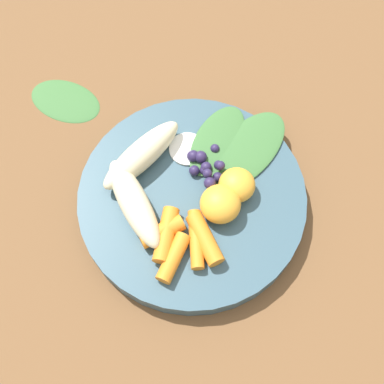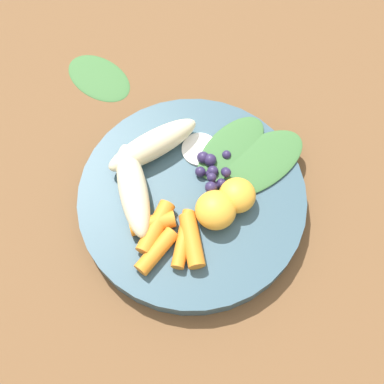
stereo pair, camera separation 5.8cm
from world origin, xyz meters
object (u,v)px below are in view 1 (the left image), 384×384
(bowl, at_px, (192,200))
(orange_segment_near, at_px, (237,185))
(kale_leaf_stray, at_px, (65,100))
(banana_peeled_right, at_px, (142,155))
(banana_peeled_left, at_px, (134,203))

(bowl, distance_m, orange_segment_near, 0.06)
(bowl, bearing_deg, kale_leaf_stray, 117.90)
(bowl, xyz_separation_m, banana_peeled_right, (-0.04, 0.06, 0.03))
(orange_segment_near, xyz_separation_m, kale_leaf_stray, (-0.15, 0.20, -0.04))
(bowl, distance_m, kale_leaf_stray, 0.22)
(orange_segment_near, bearing_deg, bowl, 166.39)
(banana_peeled_left, xyz_separation_m, kale_leaf_stray, (-0.04, 0.18, -0.04))
(banana_peeled_right, relative_size, kale_leaf_stray, 1.20)
(orange_segment_near, bearing_deg, kale_leaf_stray, 126.41)
(orange_segment_near, height_order, kale_leaf_stray, orange_segment_near)
(banana_peeled_right, xyz_separation_m, kale_leaf_stray, (-0.06, 0.13, -0.04))
(bowl, relative_size, banana_peeled_right, 2.27)
(bowl, bearing_deg, orange_segment_near, -13.61)
(orange_segment_near, distance_m, kale_leaf_stray, 0.26)
(banana_peeled_left, bearing_deg, orange_segment_near, 73.97)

